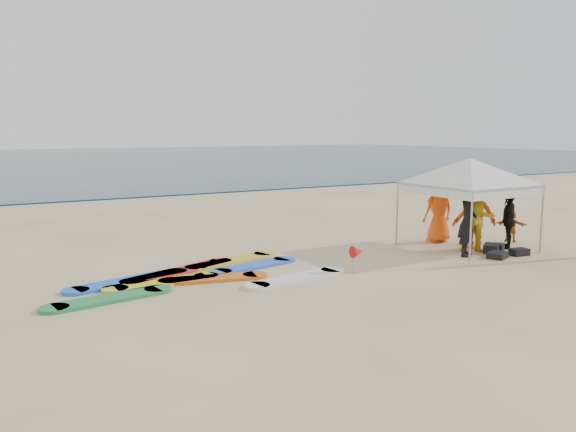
# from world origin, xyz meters

# --- Properties ---
(ground) EXTENTS (120.00, 120.00, 0.00)m
(ground) POSITION_xyz_m (0.00, 0.00, 0.00)
(ground) COLOR beige
(ground) RESTS_ON ground
(ocean) EXTENTS (160.00, 84.00, 0.08)m
(ocean) POSITION_xyz_m (0.00, 60.00, 0.04)
(ocean) COLOR #0C2633
(ocean) RESTS_ON ground
(shoreline_foam) EXTENTS (160.00, 1.20, 0.01)m
(shoreline_foam) POSITION_xyz_m (0.00, 18.20, 0.00)
(shoreline_foam) COLOR silver
(shoreline_foam) RESTS_ON ground
(person_black_a) EXTENTS (0.80, 0.74, 1.83)m
(person_black_a) POSITION_xyz_m (4.04, 1.23, 0.91)
(person_black_a) COLOR black
(person_black_a) RESTS_ON ground
(person_yellow) EXTENTS (1.12, 1.07, 1.83)m
(person_yellow) POSITION_xyz_m (4.58, 1.38, 0.91)
(person_yellow) COLOR yellow
(person_yellow) RESTS_ON ground
(person_orange_a) EXTENTS (1.40, 1.16, 1.88)m
(person_orange_a) POSITION_xyz_m (5.00, 1.84, 0.94)
(person_orange_a) COLOR #E84B14
(person_orange_a) RESTS_ON ground
(person_black_b) EXTENTS (0.95, 0.87, 1.56)m
(person_black_b) POSITION_xyz_m (5.75, 1.34, 0.78)
(person_black_b) COLOR black
(person_black_b) RESTS_ON ground
(person_orange_b) EXTENTS (0.98, 0.70, 1.87)m
(person_orange_b) POSITION_xyz_m (4.74, 2.95, 0.94)
(person_orange_b) COLOR #FF5F16
(person_orange_b) RESTS_ON ground
(person_seated) EXTENTS (0.71, 0.89, 0.94)m
(person_seated) POSITION_xyz_m (6.60, 1.91, 0.47)
(person_seated) COLOR #CA6211
(person_seated) RESTS_ON ground
(canopy_tent) EXTENTS (3.75, 3.75, 2.83)m
(canopy_tent) POSITION_xyz_m (4.71, 1.85, 2.46)
(canopy_tent) COLOR #A5A5A8
(canopy_tent) RESTS_ON ground
(marker_pennant) EXTENTS (0.28, 0.28, 0.64)m
(marker_pennant) POSITION_xyz_m (0.52, 1.19, 0.49)
(marker_pennant) COLOR #A5A5A8
(marker_pennant) RESTS_ON ground
(gear_pile) EXTENTS (1.32, 1.13, 0.22)m
(gear_pile) POSITION_xyz_m (4.94, 0.91, 0.10)
(gear_pile) COLOR black
(gear_pile) RESTS_ON ground
(surfboard_spread) EXTENTS (5.97, 3.13, 0.07)m
(surfboard_spread) POSITION_xyz_m (-2.74, 2.61, 0.04)
(surfboard_spread) COLOR blue
(surfboard_spread) RESTS_ON ground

